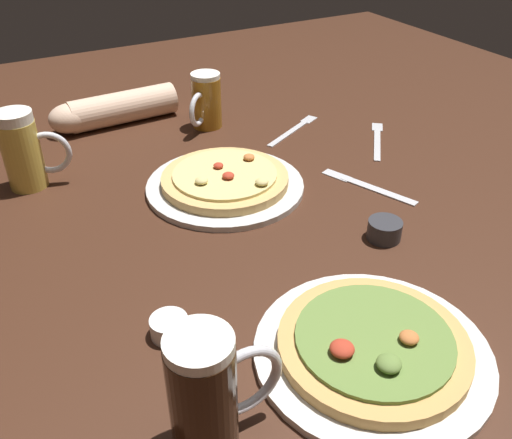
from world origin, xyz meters
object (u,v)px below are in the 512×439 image
at_px(beer_mug_amber, 24,151).
at_px(beer_mug_pale, 206,101).
at_px(beer_mug_dark, 208,394).
at_px(pizza_plate_far, 225,182).
at_px(ramekin_sauce, 384,230).
at_px(knife_right, 368,186).
at_px(fork_left, 377,139).
at_px(ramekin_butter, 169,327).
at_px(pizza_plate_near, 373,348).
at_px(fork_spare, 294,129).
at_px(diner_arm, 109,110).

bearing_deg(beer_mug_amber, beer_mug_pale, 12.34).
distance_m(beer_mug_dark, beer_mug_amber, 0.70).
distance_m(pizza_plate_far, beer_mug_pale, 0.31).
relative_size(beer_mug_dark, beer_mug_pale, 1.25).
bearing_deg(beer_mug_amber, ramekin_sauce, -44.11).
bearing_deg(knife_right, beer_mug_pale, 110.55).
height_order(beer_mug_pale, fork_left, beer_mug_pale).
xyz_separation_m(ramekin_butter, fork_left, (0.65, 0.35, -0.01)).
bearing_deg(fork_left, beer_mug_pale, 140.17).
bearing_deg(fork_left, pizza_plate_near, -129.76).
bearing_deg(fork_left, fork_spare, 134.68).
xyz_separation_m(pizza_plate_near, fork_spare, (0.29, 0.66, -0.01)).
bearing_deg(pizza_plate_far, fork_left, 4.13).
bearing_deg(beer_mug_dark, ramekin_sauce, 26.96).
xyz_separation_m(beer_mug_dark, fork_spare, (0.53, 0.67, -0.08)).
distance_m(pizza_plate_near, beer_mug_pale, 0.79).
distance_m(beer_mug_amber, ramekin_sauce, 0.70).
distance_m(beer_mug_dark, fork_left, 0.86).
relative_size(pizza_plate_far, ramekin_sauce, 5.30).
relative_size(beer_mug_dark, fork_spare, 0.86).
distance_m(pizza_plate_far, knife_right, 0.28).
bearing_deg(beer_mug_pale, ramekin_butter, -118.70).
height_order(pizza_plate_far, fork_left, pizza_plate_far).
bearing_deg(beer_mug_pale, knife_right, -69.45).
xyz_separation_m(beer_mug_amber, diner_arm, (0.23, 0.22, -0.04)).
relative_size(beer_mug_dark, fork_left, 0.97).
bearing_deg(pizza_plate_near, fork_left, 50.24).
xyz_separation_m(ramekin_sauce, ramekin_butter, (-0.41, -0.04, -0.00)).
bearing_deg(fork_left, beer_mug_amber, 167.16).
distance_m(beer_mug_pale, diner_arm, 0.24).
height_order(beer_mug_pale, diner_arm, beer_mug_pale).
bearing_deg(diner_arm, ramekin_sauce, -68.71).
distance_m(ramekin_sauce, fork_left, 0.40).
height_order(pizza_plate_far, ramekin_sauce, pizza_plate_far).
xyz_separation_m(pizza_plate_far, knife_right, (0.25, -0.13, -0.01)).
distance_m(fork_left, knife_right, 0.22).
xyz_separation_m(beer_mug_dark, beer_mug_pale, (0.36, 0.79, -0.02)).
bearing_deg(ramekin_sauce, ramekin_butter, -174.58).
bearing_deg(pizza_plate_far, beer_mug_dark, -117.75).
bearing_deg(pizza_plate_near, beer_mug_dark, -176.61).
distance_m(pizza_plate_near, beer_mug_dark, 0.25).
xyz_separation_m(ramekin_butter, fork_spare, (0.51, 0.49, -0.01)).
bearing_deg(beer_mug_pale, diner_arm, 148.41).
bearing_deg(beer_mug_dark, knife_right, 35.71).
xyz_separation_m(beer_mug_pale, fork_left, (0.31, -0.26, -0.06)).
xyz_separation_m(pizza_plate_near, ramekin_butter, (-0.22, 0.17, -0.00)).
bearing_deg(beer_mug_amber, pizza_plate_far, -30.71).
height_order(knife_right, fork_spare, same).
bearing_deg(diner_arm, beer_mug_pale, -31.59).
bearing_deg(ramekin_butter, ramekin_sauce, 5.42).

